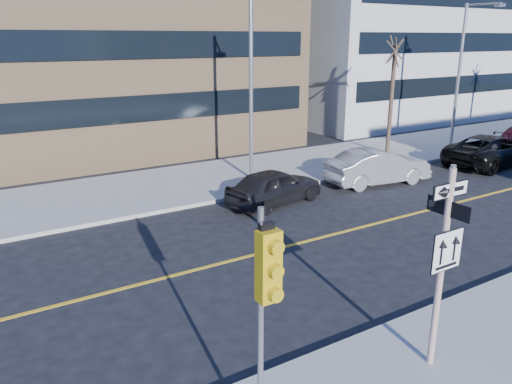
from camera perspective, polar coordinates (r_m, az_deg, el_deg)
ground at (r=12.56m, az=10.17°, el=-13.40°), size 120.00×120.00×0.00m
far_sidewalk at (r=32.88m, az=19.94°, el=5.24°), size 66.00×6.00×0.15m
road_centerline at (r=23.64m, az=25.74°, el=-0.05°), size 40.00×0.14×0.01m
sign_pole at (r=9.96m, az=20.59°, el=-7.03°), size 0.92×0.92×4.06m
traffic_signal at (r=7.08m, az=1.24°, el=-10.71°), size 0.32×0.45×4.00m
parked_car_a at (r=19.69m, az=2.12°, el=0.65°), size 2.47×4.46×1.43m
parked_car_b at (r=23.05m, az=13.75°, el=2.82°), size 2.37×4.99×1.58m
parked_car_c at (r=28.47m, az=25.28°, el=4.35°), size 3.12×5.88×1.57m
streetlight_a at (r=21.93m, az=-0.24°, el=13.11°), size 0.55×2.25×8.00m
streetlight_b at (r=31.57m, az=22.61°, el=13.11°), size 0.55×2.25×8.00m
street_tree_west at (r=28.04m, az=15.60°, el=14.99°), size 1.80×1.80×6.35m
building_grey_mid at (r=44.78m, az=13.56°, el=18.31°), size 20.00×16.00×15.00m
building_grey_far at (r=62.99m, az=25.87°, el=17.16°), size 18.00×18.00×16.00m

